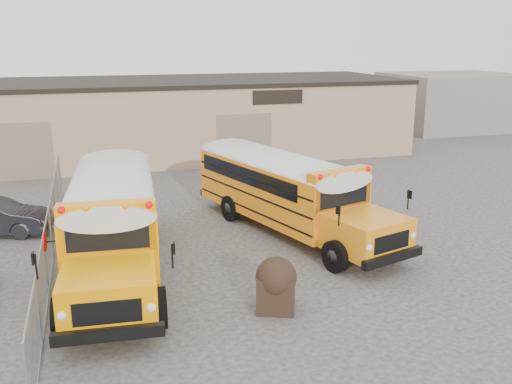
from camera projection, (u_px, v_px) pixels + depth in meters
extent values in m
plane|color=#312F2D|center=(249.00, 272.00, 18.07)|extent=(120.00, 120.00, 0.00)
cube|color=tan|center=(162.00, 118.00, 35.99)|extent=(30.00, 10.00, 4.50)
cube|color=black|center=(161.00, 82.00, 35.38)|extent=(30.20, 10.20, 0.25)
cube|color=black|center=(278.00, 97.00, 32.56)|extent=(3.00, 0.08, 0.80)
cube|color=#756453|center=(20.00, 152.00, 29.34)|extent=(3.20, 0.08, 3.00)
cube|color=#756453|center=(244.00, 140.00, 32.64)|extent=(3.20, 0.08, 3.00)
cylinder|color=gray|center=(39.00, 314.00, 13.41)|extent=(0.07, 0.07, 1.80)
cylinder|color=gray|center=(46.00, 266.00, 16.19)|extent=(0.07, 0.07, 1.80)
cylinder|color=gray|center=(51.00, 233.00, 18.96)|extent=(0.07, 0.07, 1.80)
cylinder|color=gray|center=(55.00, 208.00, 21.74)|extent=(0.07, 0.07, 1.80)
cylinder|color=gray|center=(58.00, 189.00, 24.51)|extent=(0.07, 0.07, 1.80)
cylinder|color=gray|center=(60.00, 173.00, 27.29)|extent=(0.07, 0.07, 1.80)
cylinder|color=gray|center=(48.00, 208.00, 18.73)|extent=(0.05, 18.00, 0.05)
cylinder|color=gray|center=(53.00, 257.00, 19.18)|extent=(0.05, 18.00, 0.05)
cube|color=gray|center=(51.00, 233.00, 18.96)|extent=(0.02, 18.00, 1.70)
cube|color=gray|center=(452.00, 101.00, 46.31)|extent=(10.00, 8.00, 4.40)
cube|color=#FF9600|center=(117.00, 172.00, 24.53)|extent=(3.20, 8.06, 2.13)
cube|color=#FF9600|center=(115.00, 217.00, 19.86)|extent=(2.45, 2.45, 1.19)
cube|color=black|center=(114.00, 180.00, 20.67)|extent=(2.12, 0.23, 0.78)
cube|color=silver|center=(116.00, 144.00, 24.21)|extent=(3.21, 8.14, 0.41)
cube|color=#FF9600|center=(113.00, 161.00, 20.73)|extent=(2.57, 0.72, 0.37)
sphere|color=#E50705|center=(81.00, 160.00, 20.25)|extent=(0.21, 0.21, 0.21)
sphere|color=#E50705|center=(143.00, 157.00, 20.69)|extent=(0.21, 0.21, 0.21)
sphere|color=orange|center=(99.00, 159.00, 20.37)|extent=(0.21, 0.21, 0.21)
sphere|color=orange|center=(127.00, 158.00, 20.57)|extent=(0.21, 0.21, 0.21)
cube|color=black|center=(115.00, 242.00, 18.82)|extent=(2.55, 0.43, 0.29)
cube|color=black|center=(120.00, 172.00, 28.55)|extent=(2.55, 0.41, 0.29)
cube|color=black|center=(117.00, 173.00, 24.55)|extent=(3.23, 7.91, 0.06)
cube|color=black|center=(117.00, 157.00, 24.67)|extent=(3.14, 6.82, 0.64)
cylinder|color=black|center=(80.00, 235.00, 19.87)|extent=(0.37, 1.10, 1.08)
cylinder|color=black|center=(152.00, 230.00, 20.37)|extent=(0.37, 1.10, 1.08)
cylinder|color=black|center=(92.00, 188.00, 26.05)|extent=(0.37, 1.10, 1.08)
cylinder|color=black|center=(147.00, 185.00, 26.54)|extent=(0.37, 1.10, 1.08)
cylinder|color=#BF0505|center=(68.00, 186.00, 21.59)|extent=(0.08, 0.58, 0.58)
cube|color=orange|center=(202.00, 161.00, 26.98)|extent=(4.67, 8.03, 2.06)
cube|color=orange|center=(261.00, 192.00, 23.16)|extent=(2.77, 2.77, 1.15)
cube|color=black|center=(245.00, 163.00, 23.80)|extent=(1.98, 0.67, 0.75)
cube|color=silver|center=(201.00, 136.00, 26.68)|extent=(4.69, 8.11, 0.40)
cube|color=orange|center=(242.00, 147.00, 23.81)|extent=(2.50, 1.21, 0.36)
sphere|color=#E50705|center=(224.00, 148.00, 23.03)|extent=(0.20, 0.20, 0.20)
sphere|color=#E50705|center=(266.00, 143.00, 24.17)|extent=(0.20, 0.20, 0.20)
sphere|color=orange|center=(236.00, 146.00, 23.34)|extent=(0.20, 0.20, 0.20)
sphere|color=orange|center=(255.00, 144.00, 23.85)|extent=(0.20, 0.20, 0.20)
cube|color=black|center=(278.00, 210.00, 22.34)|extent=(2.41, 0.94, 0.28)
cube|color=black|center=(167.00, 165.00, 30.33)|extent=(2.41, 0.93, 0.28)
cube|color=black|center=(202.00, 162.00, 27.00)|extent=(4.66, 7.90, 0.06)
cube|color=black|center=(199.00, 148.00, 27.07)|extent=(4.34, 6.89, 0.62)
cylinder|color=black|center=(234.00, 210.00, 22.76)|extent=(0.58, 1.08, 1.04)
cylinder|color=black|center=(282.00, 201.00, 24.05)|extent=(0.58, 1.08, 1.04)
cylinder|color=black|center=(166.00, 179.00, 27.83)|extent=(0.58, 1.08, 1.04)
cylinder|color=black|center=(209.00, 172.00, 29.12)|extent=(0.58, 1.08, 1.04)
cube|color=black|center=(276.00, 293.00, 15.42)|extent=(1.27, 1.22, 1.01)
sphere|color=black|center=(276.00, 277.00, 15.30)|extent=(1.11, 1.11, 1.11)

